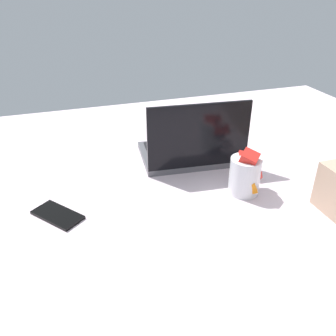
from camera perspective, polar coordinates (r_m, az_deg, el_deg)
The scene contains 5 objects.
bed_mattress at distance 125.90cm, azimuth 7.24°, elevation -2.73°, with size 180.00×140.00×18.00cm, color silver.
laptop at distance 120.38cm, azimuth 3.81°, elevation 3.17°, with size 34.98×25.95×23.00cm.
snack_cup at distance 104.00cm, azimuth 12.51°, elevation -0.93°, with size 9.71×10.99×14.22cm.
cell_phone at distance 99.10cm, azimuth -17.53°, elevation -7.29°, with size 6.80×14.00×0.80cm, color black.
charger_cable at distance 139.22cm, azimuth 1.76°, elevation 5.10°, with size 17.00×0.60×0.60cm, color black.
Camera 1 is at (47.65, 95.98, 75.10)cm, focal length 37.48 mm.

